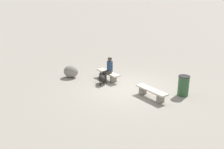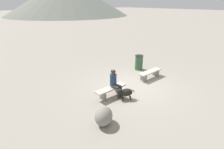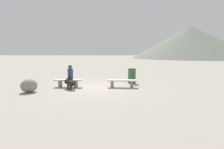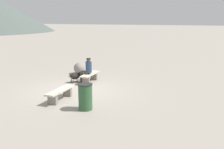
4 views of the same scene
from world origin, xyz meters
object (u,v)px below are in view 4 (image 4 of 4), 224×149
Objects in this scene: dog at (76,76)px; boulder at (79,68)px; trash_bin at (85,97)px; seated_person at (87,69)px; bench_right at (90,76)px; bench_left at (60,93)px.

boulder reaches higher than dog.
boulder is (1.85, 0.77, -0.01)m from dog.
trash_bin reaches higher than boulder.
trash_bin is 1.18× the size of boulder.
boulder is at bearing 29.53° from seated_person.
bench_right is 0.70m from dog.
bench_right is at bearing -36.52° from seated_person.
seated_person is (-0.16, 0.09, 0.40)m from bench_right.
bench_left is at bearing -177.35° from bench_right.
bench_right is at bearing 2.65° from bench_left.
bench_right is (3.10, 0.13, 0.01)m from bench_left.
bench_left is at bearing 66.01° from trash_bin.
trash_bin is at bearing -113.80° from bench_left.
bench_left is 4.89m from boulder.
dog reaches higher than bench_right.
bench_right reaches higher than bench_left.
boulder is (5.27, 2.94, -0.14)m from trash_bin.
bench_left is 1.31× the size of seated_person.
trash_bin is at bearing -157.37° from bench_right.
dog is at bearing 116.79° from bench_right.
boulder reaches higher than bench_right.
boulder reaches higher than bench_left.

